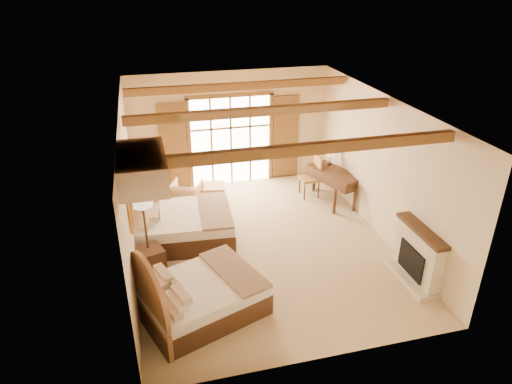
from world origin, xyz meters
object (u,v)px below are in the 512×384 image
object	(u,v)px
nightstand	(150,262)
armchair	(186,195)
bed_far	(175,223)
desk	(334,185)
bed_near	(193,295)

from	to	relation	value
nightstand	armchair	bearing A→B (deg)	50.77
bed_far	desk	bearing A→B (deg)	17.41
bed_near	nightstand	size ratio (longest dim) A/B	4.21
bed_near	desk	distance (m)	5.52
bed_far	armchair	size ratio (longest dim) A/B	3.06
nightstand	bed_far	bearing A→B (deg)	44.53
nightstand	desk	distance (m)	5.36
nightstand	armchair	distance (m)	2.96
bed_far	armchair	xyz separation A→B (m)	(0.44, 1.57, -0.10)
nightstand	desk	bearing A→B (deg)	5.71
bed_near	bed_far	xyz separation A→B (m)	(-0.08, 2.56, 0.04)
bed_far	nightstand	world-z (taller)	bed_far
nightstand	bed_near	bearing A→B (deg)	-82.02
bed_far	desk	distance (m)	4.40
bed_near	armchair	xyz separation A→B (m)	(0.36, 4.13, -0.06)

